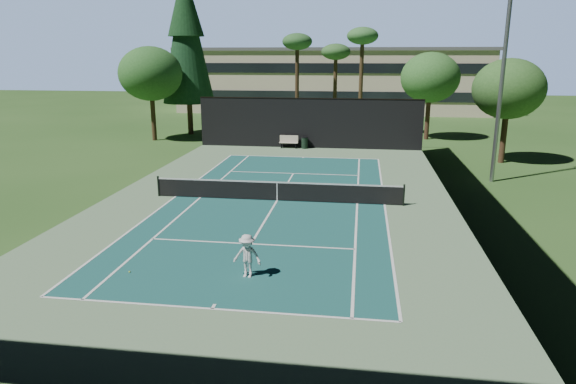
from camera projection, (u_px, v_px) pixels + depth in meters
The scene contains 22 objects.
ground at pixel (277, 201), 26.54m from camera, with size 160.00×160.00×0.00m, color #2B511E.
apron_slab at pixel (277, 201), 26.54m from camera, with size 18.00×32.00×0.01m, color #62855D.
court_surface at pixel (277, 201), 26.53m from camera, with size 10.97×23.77×0.01m, color #1A534F.
court_lines at pixel (277, 200), 26.53m from camera, with size 11.07×23.87×0.01m.
tennis_net at pixel (277, 190), 26.39m from camera, with size 12.90×0.10×1.10m.
fence at pixel (277, 163), 26.08m from camera, with size 18.04×32.05×4.03m.
player at pixel (247, 256), 17.21m from camera, with size 0.98×0.56×1.52m, color silver.
tennis_ball_a at pixel (130, 272), 17.72m from camera, with size 0.07×0.07×0.07m, color #AECE2E.
tennis_ball_b at pixel (249, 195), 27.45m from camera, with size 0.06×0.06×0.06m, color #C9D430.
tennis_ball_c at pixel (297, 184), 29.80m from camera, with size 0.07×0.07×0.07m, color #D8EF36.
tennis_ball_d at pixel (189, 180), 30.85m from camera, with size 0.07×0.07×0.07m, color #B1CA2E.
park_bench at pixel (289, 141), 41.65m from camera, with size 1.50×0.45×1.02m.
trash_bin at pixel (305, 143), 41.42m from camera, with size 0.56×0.56×0.95m.
pine_tree at pixel (186, 30), 46.78m from camera, with size 4.80×4.80×15.00m.
palm_a at pixel (297, 46), 47.67m from camera, with size 2.80×2.80×9.32m.
palm_b at pixel (336, 55), 49.32m from camera, with size 2.80×2.80×8.42m.
palm_c at pixel (362, 40), 45.79m from camera, with size 2.80×2.80×9.77m.
decid_tree_a at pixel (430, 78), 44.82m from camera, with size 5.12×5.12×7.62m.
decid_tree_b at pixel (509, 89), 34.80m from camera, with size 4.80×4.80×7.14m.
decid_tree_c at pixel (150, 74), 44.20m from camera, with size 5.44×5.44×8.09m.
campus_building at pixel (332, 79), 69.45m from camera, with size 40.50×12.50×8.30m.
light_pole at pixel (503, 71), 28.98m from camera, with size 0.90×0.25×12.22m.
Camera 1 is at (4.18, -25.19, 7.26)m, focal length 32.00 mm.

